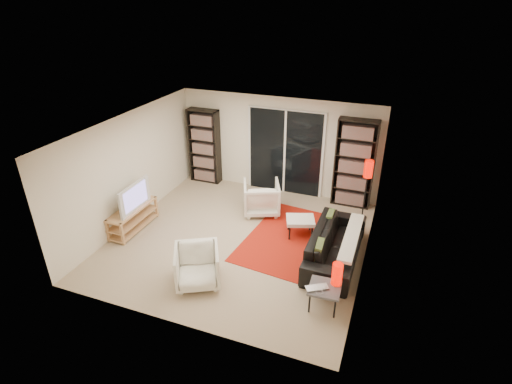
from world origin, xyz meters
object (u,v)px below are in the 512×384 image
at_px(bookshelf_left, 204,146).
at_px(sofa, 336,245).
at_px(bookshelf_right, 354,164).
at_px(tv_stand, 133,218).
at_px(floor_lamp, 368,175).
at_px(armchair_back, 261,198).
at_px(side_table, 325,289).
at_px(ottoman, 300,221).
at_px(armchair_front, 197,266).

bearing_deg(bookshelf_left, sofa, -30.46).
height_order(bookshelf_right, tv_stand, bookshelf_right).
distance_m(bookshelf_left, tv_stand, 2.85).
bearing_deg(bookshelf_right, sofa, -88.42).
distance_m(tv_stand, floor_lamp, 5.11).
xyz_separation_m(armchair_back, side_table, (2.00, -2.56, -0.02)).
bearing_deg(side_table, bookshelf_left, 137.42).
bearing_deg(ottoman, tv_stand, -163.70).
distance_m(bookshelf_left, armchair_back, 2.35).
height_order(bookshelf_right, floor_lamp, bookshelf_right).
height_order(tv_stand, floor_lamp, floor_lamp).
distance_m(sofa, ottoman, 1.01).
distance_m(ottoman, side_table, 2.13).
bearing_deg(floor_lamp, armchair_front, -126.30).
relative_size(armchair_front, side_table, 1.46).
bearing_deg(sofa, bookshelf_left, 60.08).
bearing_deg(sofa, ottoman, 56.80).
height_order(tv_stand, armchair_front, armchair_front).
height_order(bookshelf_left, tv_stand, bookshelf_left).
xyz_separation_m(sofa, ottoman, (-0.84, 0.56, 0.03)).
distance_m(bookshelf_left, armchair_front, 4.29).
bearing_deg(sofa, side_table, -176.37).
xyz_separation_m(bookshelf_right, armchair_back, (-1.87, -1.10, -0.68)).
bearing_deg(ottoman, floor_lamp, 46.06).
distance_m(armchair_front, side_table, 2.20).
bearing_deg(tv_stand, floor_lamp, 25.57).
bearing_deg(tv_stand, armchair_front, -27.37).
bearing_deg(armchair_front, floor_lamp, 25.39).
distance_m(bookshelf_left, sofa, 4.59).
xyz_separation_m(tv_stand, sofa, (4.26, 0.44, 0.05)).
xyz_separation_m(bookshelf_left, floor_lamp, (4.21, -0.56, 0.09)).
bearing_deg(floor_lamp, bookshelf_right, 122.74).
distance_m(bookshelf_left, ottoman, 3.59).
relative_size(bookshelf_right, tv_stand, 1.63).
bearing_deg(armchair_front, bookshelf_left, 86.71).
xyz_separation_m(bookshelf_left, ottoman, (3.07, -1.74, -0.63)).
xyz_separation_m(ottoman, side_table, (0.91, -1.92, 0.01)).
xyz_separation_m(armchair_front, floor_lamp, (2.41, 3.29, 0.72)).
relative_size(armchair_back, ottoman, 1.18).
bearing_deg(bookshelf_right, armchair_back, -149.41).
relative_size(bookshelf_right, armchair_front, 2.73).
height_order(bookshelf_right, ottoman, bookshelf_right).
bearing_deg(ottoman, bookshelf_right, 65.96).
bearing_deg(side_table, sofa, 93.09).
bearing_deg(armchair_front, armchair_back, 57.79).
height_order(armchair_front, ottoman, armchair_front).
bearing_deg(bookshelf_right, tv_stand, -146.84).
xyz_separation_m(bookshelf_left, armchair_front, (1.80, -3.85, -0.63)).
distance_m(armchair_front, floor_lamp, 4.14).
bearing_deg(armchair_back, side_table, 105.04).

